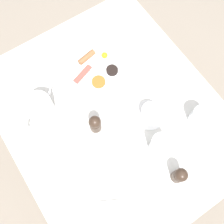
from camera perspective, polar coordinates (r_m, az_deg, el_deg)
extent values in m
plane|color=gray|center=(1.87, 0.00, -7.75)|extent=(8.00, 8.00, 0.00)
cube|color=silver|center=(1.18, 0.00, -0.57)|extent=(1.09, 0.91, 0.03)
cylinder|color=brown|center=(1.70, -21.13, 1.48)|extent=(0.04, 0.04, 0.69)
cylinder|color=brown|center=(1.80, 2.16, 15.01)|extent=(0.04, 0.04, 0.69)
cylinder|color=brown|center=(1.61, 22.80, -11.18)|extent=(0.04, 0.04, 0.69)
cylinder|color=white|center=(1.25, -3.27, 9.30)|extent=(0.28, 0.28, 0.01)
cylinder|color=white|center=(1.28, -1.62, 11.98)|extent=(0.07, 0.07, 0.00)
sphere|color=yellow|center=(1.27, -1.63, 12.24)|extent=(0.03, 0.03, 0.03)
cylinder|color=brown|center=(1.27, -5.55, 11.81)|extent=(0.04, 0.09, 0.03)
cube|color=#B74C42|center=(1.24, -6.39, 8.22)|extent=(0.06, 0.11, 0.01)
cylinder|color=#D16023|center=(1.21, -2.94, 6.57)|extent=(0.06, 0.06, 0.01)
cylinder|color=black|center=(1.23, 0.04, 9.06)|extent=(0.05, 0.05, 0.02)
cylinder|color=white|center=(1.16, -15.48, 0.83)|extent=(0.12, 0.12, 0.11)
cylinder|color=white|center=(1.11, -16.22, 1.87)|extent=(0.09, 0.09, 0.01)
sphere|color=white|center=(1.10, -16.40, 2.12)|extent=(0.02, 0.02, 0.02)
cone|color=white|center=(1.17, -13.54, 4.09)|extent=(0.04, 0.06, 0.05)
torus|color=white|center=(1.15, -17.26, -1.81)|extent=(0.05, 0.08, 0.08)
cylinder|color=white|center=(1.17, 8.14, -0.60)|extent=(0.14, 0.14, 0.01)
cylinder|color=white|center=(1.14, 8.35, -0.08)|extent=(0.08, 0.08, 0.06)
cylinder|color=brown|center=(1.15, 8.30, -0.20)|extent=(0.07, 0.07, 0.04)
torus|color=white|center=(1.14, 10.15, -1.32)|extent=(0.04, 0.02, 0.04)
cylinder|color=white|center=(1.17, 18.56, -1.04)|extent=(0.08, 0.08, 0.10)
cylinder|color=white|center=(1.09, 10.33, -7.10)|extent=(0.08, 0.08, 0.11)
cylinder|color=#38281E|center=(1.12, -3.61, -2.95)|extent=(0.05, 0.05, 0.06)
sphere|color=#38281E|center=(1.07, -3.76, -2.20)|extent=(0.05, 0.05, 0.05)
cylinder|color=#38281E|center=(1.11, 14.22, -13.39)|extent=(0.05, 0.05, 0.06)
sphere|color=#38281E|center=(1.06, 14.84, -13.08)|extent=(0.05, 0.05, 0.05)
cube|color=white|center=(1.10, -0.05, -20.76)|extent=(0.13, 0.15, 0.01)
cube|color=silver|center=(1.13, -9.51, -11.17)|extent=(0.06, 0.17, 0.00)
cube|color=silver|center=(1.41, 2.19, 19.11)|extent=(0.22, 0.06, 0.00)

